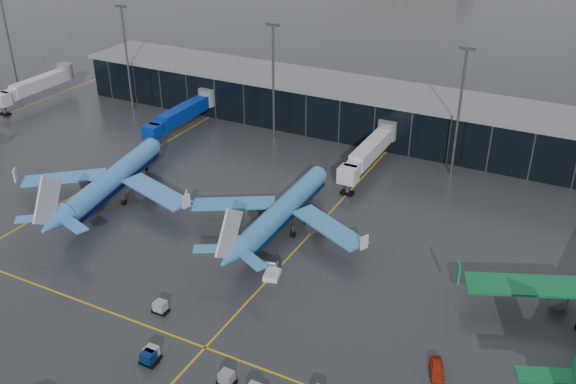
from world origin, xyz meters
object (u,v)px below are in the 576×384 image
at_px(baggage_carts, 213,373).
at_px(mobile_airstair, 272,272).
at_px(airliner_arkefly, 112,167).
at_px(service_van_red, 437,368).
at_px(airliner_klm_near, 284,197).

distance_m(baggage_carts, mobile_airstair, 22.09).
bearing_deg(mobile_airstair, airliner_arkefly, 152.48).
distance_m(mobile_airstair, service_van_red, 28.84).
xyz_separation_m(airliner_arkefly, mobile_airstair, (37.68, -8.85, -5.46)).
bearing_deg(airliner_klm_near, baggage_carts, -77.09).
height_order(mobile_airstair, service_van_red, mobile_airstair).
bearing_deg(baggage_carts, airliner_klm_near, 103.81).
relative_size(airliner_arkefly, service_van_red, 9.77).
relative_size(airliner_arkefly, baggage_carts, 1.41).
bearing_deg(service_van_red, baggage_carts, -170.69).
bearing_deg(service_van_red, airliner_klm_near, 126.37).
relative_size(airliner_klm_near, service_van_red, 9.25).
relative_size(mobile_airstair, service_van_red, 0.88).
distance_m(airliner_arkefly, service_van_red, 67.73).
bearing_deg(mobile_airstair, baggage_carts, -94.86).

